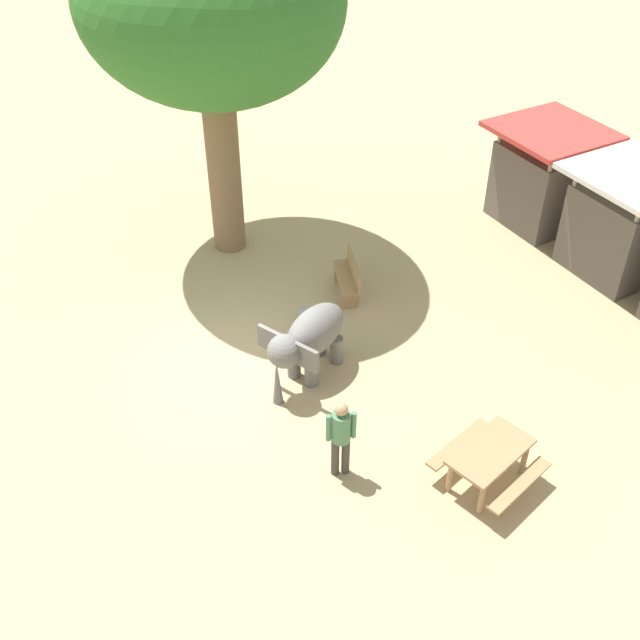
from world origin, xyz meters
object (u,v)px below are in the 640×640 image
at_px(picnic_table_near, 489,458).
at_px(market_stall_red, 543,181).
at_px(elephant, 309,338).
at_px(feed_bucket, 307,317).
at_px(shade_tree_main, 210,1).
at_px(person_handler, 341,434).
at_px(market_stall_white, 621,228).
at_px(wooden_bench, 349,277).

height_order(picnic_table_near, market_stall_red, market_stall_red).
height_order(elephant, feed_bucket, elephant).
relative_size(shade_tree_main, picnic_table_near, 4.34).
height_order(person_handler, market_stall_red, market_stall_red).
relative_size(market_stall_white, feed_bucket, 7.00).
distance_m(elephant, person_handler, 2.58).
relative_size(picnic_table_near, market_stall_white, 0.73).
bearing_deg(shade_tree_main, market_stall_red, 69.51).
xyz_separation_m(elephant, shade_tree_main, (-5.12, 0.58, 4.86)).
bearing_deg(shade_tree_main, person_handler, -9.80).
distance_m(picnic_table_near, market_stall_white, 7.60).
xyz_separation_m(elephant, person_handler, (2.47, -0.74, 0.03)).
xyz_separation_m(elephant, market_stall_red, (-2.36, 7.98, 0.22)).
distance_m(shade_tree_main, market_stall_white, 10.25).
xyz_separation_m(wooden_bench, market_stall_red, (-0.42, 5.91, 0.67)).
xyz_separation_m(elephant, wooden_bench, (-1.93, 2.07, -0.44)).
bearing_deg(wooden_bench, elephant, 153.70).
height_order(picnic_table_near, feed_bucket, picnic_table_near).
bearing_deg(market_stall_red, shade_tree_main, -110.49).
relative_size(picnic_table_near, feed_bucket, 5.08).
bearing_deg(wooden_bench, market_stall_white, -89.53).
bearing_deg(feed_bucket, wooden_bench, 109.30).
bearing_deg(person_handler, feed_bucket, -0.57).
distance_m(picnic_table_near, feed_bucket, 5.37).
bearing_deg(picnic_table_near, feed_bucket, 81.39).
bearing_deg(market_stall_red, elephant, -73.55).
distance_m(shade_tree_main, market_stall_red, 9.16).
bearing_deg(market_stall_white, feed_bucket, -103.30).
distance_m(picnic_table_near, market_stall_red, 9.12).
xyz_separation_m(market_stall_red, market_stall_white, (2.60, 0.00, 0.00)).
xyz_separation_m(person_handler, feed_bucket, (-3.94, 1.48, -0.79)).
bearing_deg(feed_bucket, market_stall_white, 76.70).
xyz_separation_m(shade_tree_main, wooden_bench, (3.19, 1.50, -5.30)).
xyz_separation_m(person_handler, shade_tree_main, (-7.59, 1.31, 4.83)).
bearing_deg(shade_tree_main, wooden_bench, 25.12).
distance_m(person_handler, market_stall_red, 9.96).
relative_size(elephant, picnic_table_near, 1.11).
xyz_separation_m(market_stall_white, feed_bucket, (-1.71, -7.24, -0.98)).
relative_size(wooden_bench, market_stall_white, 0.58).
distance_m(person_handler, picnic_table_near, 2.50).
relative_size(elephant, person_handler, 1.26).
bearing_deg(shade_tree_main, picnic_table_near, 4.71).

